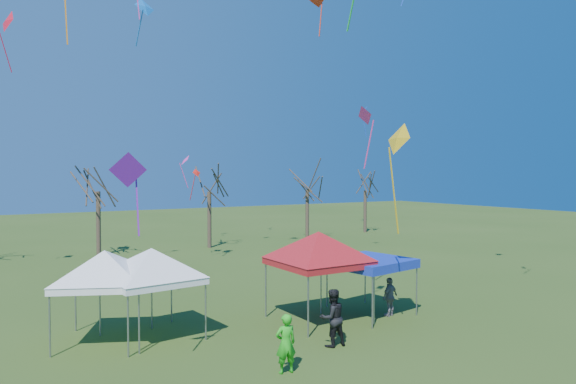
# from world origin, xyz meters

# --- Properties ---
(ground) EXTENTS (140.00, 140.00, 0.00)m
(ground) POSITION_xyz_m (0.00, 0.00, 0.00)
(ground) COLOR #314B18
(ground) RESTS_ON ground
(tree_2) EXTENTS (3.71, 3.71, 8.18)m
(tree_2) POSITION_xyz_m (-2.37, 24.38, 6.29)
(tree_2) COLOR #3D2D21
(tree_2) RESTS_ON ground
(tree_3) EXTENTS (3.59, 3.59, 7.91)m
(tree_3) POSITION_xyz_m (6.03, 24.04, 6.08)
(tree_3) COLOR #3D2D21
(tree_3) RESTS_ON ground
(tree_4) EXTENTS (3.58, 3.58, 7.89)m
(tree_4) POSITION_xyz_m (15.36, 24.00, 6.06)
(tree_4) COLOR #3D2D21
(tree_4) RESTS_ON ground
(tree_5) EXTENTS (3.39, 3.39, 7.46)m
(tree_5) POSITION_xyz_m (23.72, 26.07, 5.73)
(tree_5) COLOR #3D2D21
(tree_5) RESTS_ON ground
(tent_white_west) EXTENTS (3.95, 3.95, 3.72)m
(tent_white_west) POSITION_xyz_m (-6.01, 4.41, 3.00)
(tent_white_west) COLOR gray
(tent_white_west) RESTS_ON ground
(tent_white_mid) EXTENTS (4.21, 4.21, 3.73)m
(tent_white_mid) POSITION_xyz_m (-4.48, 3.98, 3.01)
(tent_white_mid) COLOR gray
(tent_white_mid) RESTS_ON ground
(tent_red) EXTENTS (4.70, 4.70, 4.14)m
(tent_red) POSITION_xyz_m (1.86, 2.67, 3.34)
(tent_red) COLOR gray
(tent_red) RESTS_ON ground
(tent_blue) EXTENTS (3.44, 3.44, 2.36)m
(tent_blue) POSITION_xyz_m (4.15, 2.33, 2.17)
(tent_blue) COLOR gray
(tent_blue) RESTS_ON ground
(person_dark) EXTENTS (1.00, 0.80, 1.96)m
(person_dark) POSITION_xyz_m (0.52, -0.08, 0.98)
(person_dark) COLOR black
(person_dark) RESTS_ON ground
(person_green) EXTENTS (0.69, 0.50, 1.76)m
(person_green) POSITION_xyz_m (-2.06, -1.30, 0.88)
(person_green) COLOR green
(person_green) RESTS_ON ground
(person_grey) EXTENTS (1.01, 0.61, 1.61)m
(person_grey) POSITION_xyz_m (4.76, 1.69, 0.80)
(person_grey) COLOR slate
(person_grey) RESTS_ON ground
(kite_12) EXTENTS (0.99, 1.08, 2.84)m
(kite_12) POSITION_xyz_m (19.90, 21.61, 11.57)
(kite_12) COLOR blue
(kite_12) RESTS_ON ground
(kite_11) EXTENTS (1.39, 1.06, 2.70)m
(kite_11) POSITION_xyz_m (-1.85, 13.85, 14.89)
(kite_11) COLOR blue
(kite_11) RESTS_ON ground
(kite_17) EXTENTS (0.58, 0.98, 2.98)m
(kite_17) POSITION_xyz_m (5.87, 4.64, 8.58)
(kite_17) COLOR #D52F7B
(kite_17) RESTS_ON ground
(kite_5) EXTENTS (0.69, 1.29, 4.06)m
(kite_5) POSITION_xyz_m (3.14, -0.43, 7.10)
(kite_5) COLOR gold
(kite_5) RESTS_ON ground
(kite_22) EXTENTS (0.86, 0.77, 2.47)m
(kite_22) POSITION_xyz_m (4.63, 23.22, 5.88)
(kite_22) COLOR red
(kite_22) RESTS_ON ground
(kite_2) EXTENTS (1.03, 1.54, 3.57)m
(kite_2) POSITION_xyz_m (-8.13, 20.00, 14.72)
(kite_2) COLOR red
(kite_2) RESTS_ON ground
(kite_1) EXTENTS (1.04, 0.54, 2.30)m
(kite_1) POSITION_xyz_m (-6.24, 0.07, 5.97)
(kite_1) COLOR #6F17A7
(kite_1) RESTS_ON ground
(kite_19) EXTENTS (0.63, 0.88, 2.25)m
(kite_19) POSITION_xyz_m (2.13, 18.78, 6.78)
(kite_19) COLOR #E833AD
(kite_19) RESTS_ON ground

